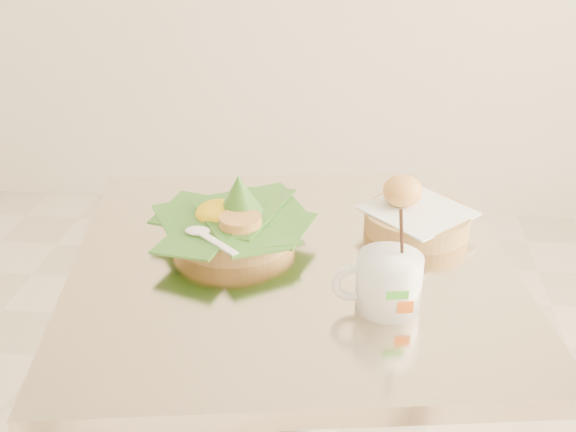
# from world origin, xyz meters

# --- Properties ---
(cafe_table) EXTENTS (0.81, 0.81, 0.75)m
(cafe_table) POSITION_xyz_m (0.15, 0.03, 0.53)
(cafe_table) COLOR gray
(cafe_table) RESTS_ON floor
(rice_basket) EXTENTS (0.26, 0.26, 0.13)m
(rice_basket) POSITION_xyz_m (0.04, 0.10, 0.78)
(rice_basket) COLOR #A07644
(rice_basket) RESTS_ON cafe_table
(bread_basket) EXTENTS (0.22, 0.22, 0.09)m
(bread_basket) POSITION_xyz_m (0.35, 0.16, 0.78)
(bread_basket) COLOR #A07644
(bread_basket) RESTS_ON cafe_table
(coffee_mug) EXTENTS (0.13, 0.10, 0.16)m
(coffee_mug) POSITION_xyz_m (0.30, -0.09, 0.79)
(coffee_mug) COLOR white
(coffee_mug) RESTS_ON cafe_table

